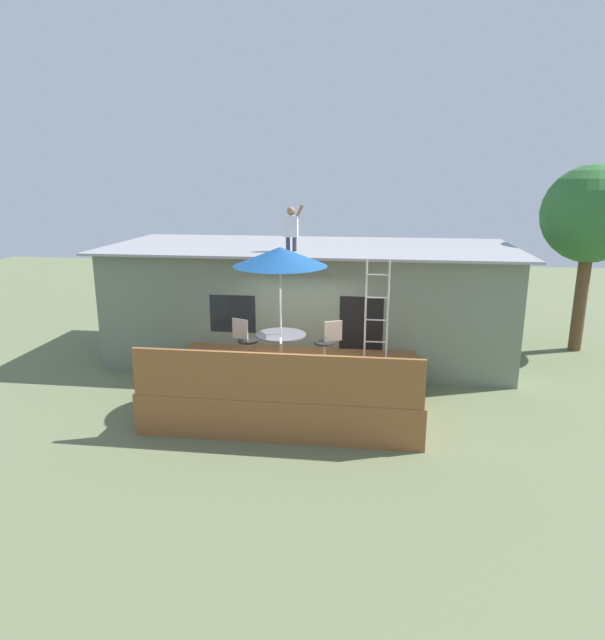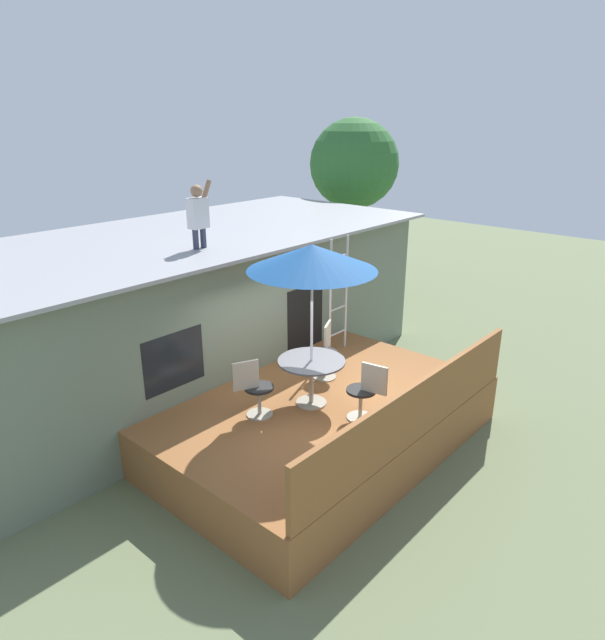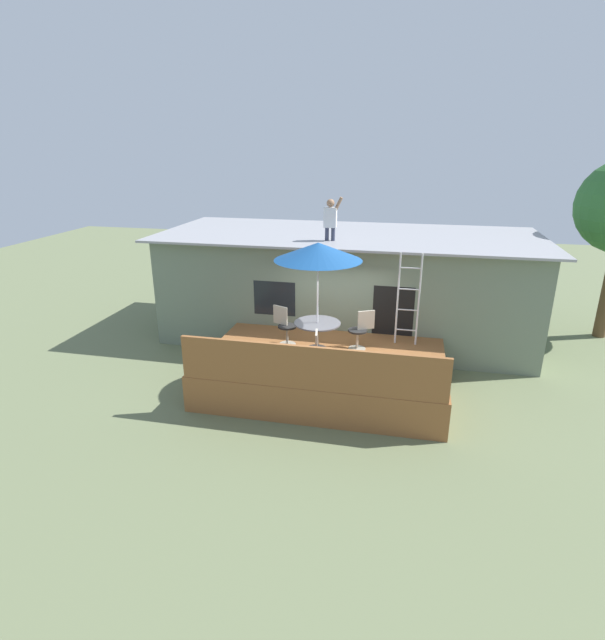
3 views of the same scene
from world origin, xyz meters
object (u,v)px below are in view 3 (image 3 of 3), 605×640
step_ladder (408,300)px  person_figure (331,217)px  patio_table (317,329)px  patio_umbrella (318,252)px  patio_chair_left (285,326)px  patio_chair_right (361,330)px  patio_chair_near (316,351)px

step_ladder → person_figure: size_ratio=1.98×
patio_table → step_ladder: 2.25m
patio_table → step_ladder: size_ratio=0.47×
patio_umbrella → step_ladder: size_ratio=1.15×
patio_umbrella → person_figure: person_figure is taller
patio_chair_left → patio_chair_right: size_ratio=1.00×
step_ladder → patio_table: bearing=-152.5°
patio_umbrella → person_figure: 2.41m
patio_chair_right → patio_chair_near: size_ratio=1.00×
person_figure → patio_chair_near: bearing=-85.1°
patio_table → patio_chair_left: size_ratio=1.13×
patio_table → person_figure: 3.22m
step_ladder → patio_chair_right: 1.32m
step_ladder → patio_chair_near: size_ratio=2.39×
patio_umbrella → person_figure: size_ratio=2.29×
step_ladder → patio_chair_near: step_ladder is taller
step_ladder → patio_chair_right: step_ladder is taller
patio_umbrella → patio_chair_right: 2.16m
patio_table → patio_chair_near: 0.93m
person_figure → patio_chair_right: (1.05, -1.90, -2.30)m
patio_chair_left → patio_chair_near: (1.01, -1.29, 0.00)m
step_ladder → patio_chair_right: (-1.02, -0.54, -0.64)m
patio_umbrella → patio_chair_left: size_ratio=2.76×
patio_umbrella → patio_chair_right: size_ratio=2.76×
patio_umbrella → patio_chair_right: bearing=27.0°
patio_table → patio_chair_near: (0.16, -0.91, -0.13)m
patio_umbrella → patio_chair_near: 2.10m
patio_umbrella → person_figure: (-0.13, 2.37, 0.41)m
step_ladder → patio_chair_right: bearing=-152.0°
patio_chair_near → patio_chair_left: bearing=28.2°
patio_umbrella → patio_chair_near: (0.16, -0.91, -1.89)m
patio_chair_left → patio_chair_right: 1.78m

